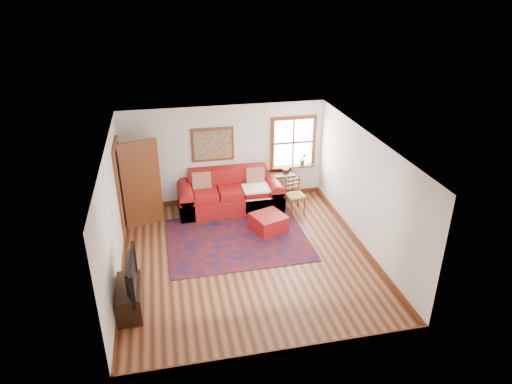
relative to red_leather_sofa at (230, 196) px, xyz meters
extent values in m
plane|color=#482213|center=(-0.03, -2.26, -0.33)|extent=(5.50, 5.50, 0.00)
cube|color=silver|center=(-0.03, 0.49, 0.92)|extent=(5.00, 0.04, 2.50)
cube|color=silver|center=(-0.03, -5.01, 0.92)|extent=(5.00, 0.04, 2.50)
cube|color=silver|center=(-2.53, -2.26, 0.92)|extent=(0.04, 5.50, 2.50)
cube|color=silver|center=(2.47, -2.26, 0.92)|extent=(0.04, 5.50, 2.50)
cube|color=white|center=(-0.03, -2.26, 2.17)|extent=(5.00, 5.50, 0.04)
cube|color=brown|center=(-0.03, 0.47, -0.27)|extent=(5.00, 0.03, 0.12)
cube|color=brown|center=(-2.52, -2.26, -0.27)|extent=(0.03, 5.50, 0.12)
cube|color=brown|center=(2.45, -2.26, -0.27)|extent=(0.03, 5.50, 0.12)
cube|color=white|center=(1.72, 0.47, 1.12)|extent=(1.00, 0.02, 1.20)
cube|color=brown|center=(1.72, 0.46, 1.77)|extent=(1.18, 0.06, 0.09)
cube|color=brown|center=(1.72, 0.46, 0.48)|extent=(1.18, 0.06, 0.09)
cube|color=brown|center=(1.17, 0.46, 1.12)|extent=(0.09, 0.06, 1.20)
cube|color=brown|center=(2.26, 0.46, 1.12)|extent=(0.09, 0.06, 1.20)
cube|color=brown|center=(1.72, 0.46, 1.12)|extent=(1.00, 0.04, 0.05)
cube|color=brown|center=(1.72, 0.39, 0.50)|extent=(1.15, 0.20, 0.04)
imported|color=#276121|center=(1.97, 0.37, 0.69)|extent=(0.18, 0.15, 0.33)
cube|color=black|center=(-2.52, -0.66, 0.70)|extent=(0.02, 0.90, 2.05)
cube|color=brown|center=(-2.49, -1.16, 0.70)|extent=(0.06, 0.09, 2.05)
cube|color=brown|center=(-2.49, -0.17, 0.70)|extent=(0.06, 0.09, 2.05)
cube|color=brown|center=(-2.49, -0.66, 1.77)|extent=(0.06, 1.08, 0.09)
cube|color=brown|center=(-2.07, -0.37, 0.70)|extent=(0.86, 0.35, 2.05)
cube|color=silver|center=(-2.07, -0.37, 0.80)|extent=(0.56, 0.22, 1.33)
cube|color=brown|center=(-0.33, 0.46, 1.22)|extent=(1.05, 0.04, 0.85)
cube|color=tan|center=(-0.33, 0.43, 1.22)|extent=(0.92, 0.03, 0.72)
cube|color=#63170E|center=(-0.09, -1.51, -0.32)|extent=(3.08, 2.48, 0.02)
cube|color=maroon|center=(-0.01, -0.06, -0.11)|extent=(2.52, 1.04, 0.44)
cube|color=maroon|center=(-0.01, 0.31, 0.39)|extent=(1.96, 0.29, 0.55)
cube|color=maroon|center=(-1.09, -0.06, -0.05)|extent=(0.35, 1.04, 0.55)
cube|color=maroon|center=(1.08, -0.06, -0.05)|extent=(0.35, 1.04, 0.55)
cube|color=gold|center=(-0.67, 0.13, 0.42)|extent=(0.46, 0.22, 0.48)
cube|color=gold|center=(0.66, 0.13, 0.42)|extent=(0.46, 0.22, 0.48)
cube|color=silver|center=(0.60, -0.26, 0.28)|extent=(0.64, 0.57, 0.04)
cube|color=maroon|center=(0.68, -1.26, -0.13)|extent=(0.87, 0.87, 0.39)
cube|color=black|center=(1.34, 0.19, 0.41)|extent=(0.63, 0.47, 0.04)
cylinder|color=black|center=(1.08, -0.01, 0.03)|extent=(0.04, 0.04, 0.72)
cylinder|color=black|center=(1.61, -0.01, 0.03)|extent=(0.04, 0.04, 0.72)
cylinder|color=black|center=(1.08, 0.38, 0.03)|extent=(0.04, 0.04, 0.72)
cylinder|color=black|center=(1.61, 0.38, 0.03)|extent=(0.04, 0.04, 0.72)
cube|color=tan|center=(1.54, -0.48, 0.11)|extent=(0.47, 0.45, 0.04)
cylinder|color=brown|center=(1.40, -0.68, -0.12)|extent=(0.04, 0.04, 0.41)
cylinder|color=brown|center=(1.74, -0.61, -0.12)|extent=(0.04, 0.04, 0.41)
cylinder|color=brown|center=(1.34, -0.35, 0.11)|extent=(0.04, 0.04, 0.87)
cylinder|color=brown|center=(1.68, -0.29, 0.11)|extent=(0.04, 0.04, 0.87)
cube|color=brown|center=(1.51, -0.32, 0.35)|extent=(0.35, 0.09, 0.26)
cube|color=black|center=(-2.31, -3.44, -0.07)|extent=(0.42, 0.93, 0.51)
imported|color=black|center=(-2.29, -3.56, 0.50)|extent=(0.14, 1.09, 0.63)
cylinder|color=silver|center=(-2.26, -3.02, 0.28)|extent=(0.12, 0.12, 0.18)
cylinder|color=#FFA53F|center=(-2.26, -3.02, 0.25)|extent=(0.07, 0.07, 0.12)
camera|label=1|loc=(-1.48, -10.05, 4.99)|focal=32.00mm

